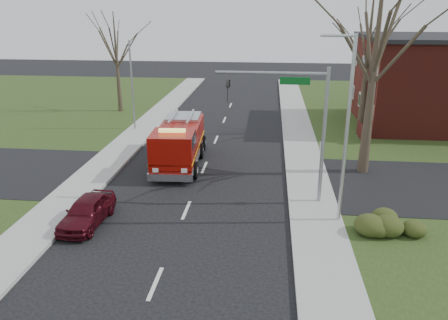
# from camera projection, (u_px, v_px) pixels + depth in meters

# --- Properties ---
(ground) EXTENTS (120.00, 120.00, 0.00)m
(ground) POSITION_uv_depth(u_px,v_px,m) (186.00, 210.00, 21.29)
(ground) COLOR black
(ground) RESTS_ON ground
(sidewalk_right) EXTENTS (2.40, 80.00, 0.15)m
(sidewalk_right) POSITION_uv_depth(u_px,v_px,m) (315.00, 215.00, 20.65)
(sidewalk_right) COLOR #9D9D97
(sidewalk_right) RESTS_ON ground
(sidewalk_left) EXTENTS (2.40, 80.00, 0.15)m
(sidewalk_left) POSITION_uv_depth(u_px,v_px,m) (64.00, 203.00, 21.87)
(sidewalk_left) COLOR #9D9D97
(sidewalk_left) RESTS_ON ground
(health_center_sign) EXTENTS (0.12, 2.00, 1.40)m
(health_center_sign) POSITION_uv_depth(u_px,v_px,m) (360.00, 131.00, 31.68)
(health_center_sign) COLOR #451110
(health_center_sign) RESTS_ON ground
(hedge_corner) EXTENTS (2.80, 2.00, 0.90)m
(hedge_corner) POSITION_uv_depth(u_px,v_px,m) (382.00, 218.00, 19.27)
(hedge_corner) COLOR #303B15
(hedge_corner) RESTS_ON lawn_right
(bare_tree_near) EXTENTS (6.00, 6.00, 12.00)m
(bare_tree_near) POSITION_uv_depth(u_px,v_px,m) (376.00, 45.00, 23.51)
(bare_tree_near) COLOR #31281D
(bare_tree_near) RESTS_ON ground
(bare_tree_far) EXTENTS (5.25, 5.25, 10.50)m
(bare_tree_far) POSITION_uv_depth(u_px,v_px,m) (369.00, 48.00, 32.11)
(bare_tree_far) COLOR #31281D
(bare_tree_far) RESTS_ON ground
(bare_tree_left) EXTENTS (4.50, 4.50, 9.00)m
(bare_tree_left) POSITION_uv_depth(u_px,v_px,m) (116.00, 52.00, 39.17)
(bare_tree_left) COLOR #31281D
(bare_tree_left) RESTS_ON ground
(traffic_signal_mast) EXTENTS (5.29, 0.18, 6.80)m
(traffic_signal_mast) POSITION_uv_depth(u_px,v_px,m) (298.00, 112.00, 20.61)
(traffic_signal_mast) COLOR gray
(traffic_signal_mast) RESTS_ON ground
(streetlight_pole) EXTENTS (1.48, 0.16, 8.40)m
(streetlight_pole) POSITION_uv_depth(u_px,v_px,m) (346.00, 127.00, 18.60)
(streetlight_pole) COLOR #B7BABF
(streetlight_pole) RESTS_ON ground
(utility_pole_far) EXTENTS (0.14, 0.14, 7.00)m
(utility_pole_far) POSITION_uv_depth(u_px,v_px,m) (132.00, 87.00, 33.92)
(utility_pole_far) COLOR gray
(utility_pole_far) RESTS_ON ground
(fire_engine) EXTENTS (3.09, 7.38, 2.92)m
(fire_engine) POSITION_uv_depth(u_px,v_px,m) (179.00, 144.00, 27.06)
(fire_engine) COLOR #920C06
(fire_engine) RESTS_ON ground
(parked_car_maroon) EXTENTS (1.73, 3.87, 1.29)m
(parked_car_maroon) POSITION_uv_depth(u_px,v_px,m) (87.00, 211.00, 19.76)
(parked_car_maroon) COLOR #430A13
(parked_car_maroon) RESTS_ON ground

